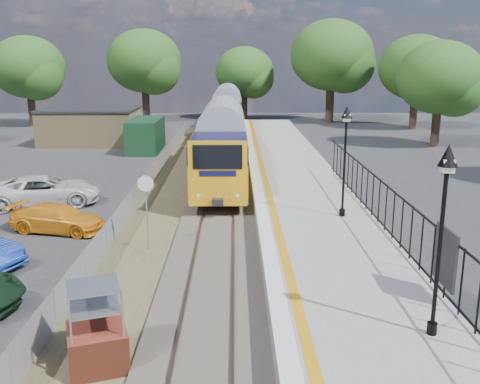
{
  "coord_description": "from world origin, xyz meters",
  "views": [
    {
      "loc": [
        0.79,
        -15.58,
        7.3
      ],
      "look_at": [
        0.99,
        5.77,
        2.0
      ],
      "focal_mm": 40.0,
      "sensor_mm": 36.0,
      "label": 1
    }
  ],
  "objects_px": {
    "brick_plinth": "(96,328)",
    "speed_sign": "(146,200)",
    "car_yellow": "(58,218)",
    "car_white": "(45,191)",
    "train": "(225,121)",
    "victorian_lamp_north": "(346,136)",
    "victorian_lamp_south": "(444,197)"
  },
  "relations": [
    {
      "from": "brick_plinth",
      "to": "car_white",
      "type": "bearing_deg",
      "value": 113.21
    },
    {
      "from": "victorian_lamp_north",
      "to": "train",
      "type": "xyz_separation_m",
      "value": [
        -5.3,
        22.63,
        -1.96
      ]
    },
    {
      "from": "victorian_lamp_south",
      "to": "brick_plinth",
      "type": "height_order",
      "value": "victorian_lamp_south"
    },
    {
      "from": "victorian_lamp_north",
      "to": "car_yellow",
      "type": "xyz_separation_m",
      "value": [
        -12.23,
        0.73,
        -3.69
      ]
    },
    {
      "from": "victorian_lamp_north",
      "to": "brick_plinth",
      "type": "relative_size",
      "value": 2.09
    },
    {
      "from": "car_white",
      "to": "brick_plinth",
      "type": "bearing_deg",
      "value": -172.24
    },
    {
      "from": "victorian_lamp_south",
      "to": "car_yellow",
      "type": "height_order",
      "value": "victorian_lamp_south"
    },
    {
      "from": "car_yellow",
      "to": "victorian_lamp_north",
      "type": "bearing_deg",
      "value": -80.51
    },
    {
      "from": "victorian_lamp_south",
      "to": "brick_plinth",
      "type": "bearing_deg",
      "value": 179.66
    },
    {
      "from": "victorian_lamp_south",
      "to": "train",
      "type": "xyz_separation_m",
      "value": [
        -5.5,
        32.63,
        -1.96
      ]
    },
    {
      "from": "victorian_lamp_south",
      "to": "brick_plinth",
      "type": "relative_size",
      "value": 2.09
    },
    {
      "from": "car_yellow",
      "to": "speed_sign",
      "type": "bearing_deg",
      "value": -107.55
    },
    {
      "from": "victorian_lamp_south",
      "to": "car_white",
      "type": "xyz_separation_m",
      "value": [
        -14.49,
        15.09,
        -3.53
      ]
    },
    {
      "from": "victorian_lamp_north",
      "to": "car_yellow",
      "type": "height_order",
      "value": "victorian_lamp_north"
    },
    {
      "from": "train",
      "to": "car_white",
      "type": "height_order",
      "value": "train"
    },
    {
      "from": "brick_plinth",
      "to": "victorian_lamp_north",
      "type": "bearing_deg",
      "value": 51.79
    },
    {
      "from": "car_white",
      "to": "car_yellow",
      "type": "bearing_deg",
      "value": -170.2
    },
    {
      "from": "victorian_lamp_north",
      "to": "car_white",
      "type": "height_order",
      "value": "victorian_lamp_north"
    },
    {
      "from": "car_yellow",
      "to": "car_white",
      "type": "xyz_separation_m",
      "value": [
        -2.06,
        4.36,
        0.16
      ]
    },
    {
      "from": "victorian_lamp_north",
      "to": "speed_sign",
      "type": "height_order",
      "value": "victorian_lamp_north"
    },
    {
      "from": "speed_sign",
      "to": "train",
      "type": "bearing_deg",
      "value": 85.76
    },
    {
      "from": "speed_sign",
      "to": "car_yellow",
      "type": "bearing_deg",
      "value": 151.4
    },
    {
      "from": "car_white",
      "to": "victorian_lamp_north",
      "type": "bearing_deg",
      "value": -125.07
    },
    {
      "from": "train",
      "to": "brick_plinth",
      "type": "distance_m",
      "value": 32.71
    },
    {
      "from": "victorian_lamp_south",
      "to": "train",
      "type": "distance_m",
      "value": 33.15
    },
    {
      "from": "victorian_lamp_south",
      "to": "victorian_lamp_north",
      "type": "xyz_separation_m",
      "value": [
        -0.2,
        10.0,
        0.0
      ]
    },
    {
      "from": "train",
      "to": "speed_sign",
      "type": "xyz_separation_m",
      "value": [
        -2.61,
        -24.44,
        -0.25
      ]
    },
    {
      "from": "brick_plinth",
      "to": "speed_sign",
      "type": "distance_m",
      "value": 8.21
    },
    {
      "from": "car_white",
      "to": "victorian_lamp_south",
      "type": "bearing_deg",
      "value": -151.62
    },
    {
      "from": "speed_sign",
      "to": "car_white",
      "type": "distance_m",
      "value": 9.49
    },
    {
      "from": "victorian_lamp_north",
      "to": "train",
      "type": "distance_m",
      "value": 23.33
    },
    {
      "from": "train",
      "to": "car_white",
      "type": "bearing_deg",
      "value": -117.13
    }
  ]
}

